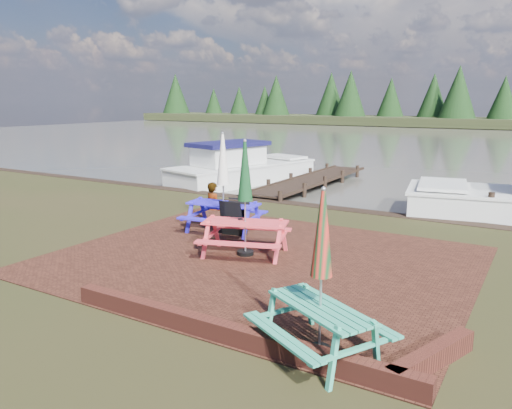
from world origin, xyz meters
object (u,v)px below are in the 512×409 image
object	(u,v)px
picnic_table_red	(245,216)
jetty	(310,180)
picnic_table_blue	(223,198)
boat_jetty	(240,170)
chalkboard	(235,217)
picnic_table_teal	(321,298)
person	(213,183)

from	to	relation	value
picnic_table_red	jetty	bearing A→B (deg)	88.49
picnic_table_blue	jetty	size ratio (longest dim) A/B	0.29
picnic_table_red	boat_jetty	world-z (taller)	picnic_table_red
picnic_table_red	chalkboard	xyz separation A→B (m)	(-1.16, 1.32, -0.43)
picnic_table_teal	jetty	xyz separation A→B (m)	(-6.34, 13.48, -0.72)
picnic_table_red	jetty	world-z (taller)	picnic_table_red
picnic_table_teal	picnic_table_blue	distance (m)	6.88
picnic_table_red	chalkboard	distance (m)	1.81
picnic_table_teal	chalkboard	distance (m)	6.47
boat_jetty	picnic_table_teal	bearing A→B (deg)	-38.46
person	picnic_table_blue	bearing A→B (deg)	153.14
picnic_table_blue	person	world-z (taller)	picnic_table_blue
picnic_table_blue	boat_jetty	distance (m)	9.28
picnic_table_teal	picnic_table_red	world-z (taller)	picnic_table_red
picnic_table_blue	boat_jetty	size ratio (longest dim) A/B	0.35
boat_jetty	picnic_table_blue	bearing A→B (deg)	-45.25
chalkboard	picnic_table_teal	bearing A→B (deg)	-56.82
picnic_table_red	jetty	xyz separation A→B (m)	(-3.02, 10.14, -0.82)
boat_jetty	person	size ratio (longest dim) A/B	4.25
chalkboard	jetty	distance (m)	9.02
picnic_table_blue	chalkboard	size ratio (longest dim) A/B	2.77
picnic_table_blue	jetty	xyz separation A→B (m)	(-1.42, 8.68, -0.82)
picnic_table_red	jetty	distance (m)	10.61
picnic_table_red	boat_jetty	xyz separation A→B (m)	(-6.21, 9.50, -0.50)
picnic_table_red	person	bearing A→B (deg)	115.97
picnic_table_teal	jetty	bearing A→B (deg)	144.07
picnic_table_teal	jetty	world-z (taller)	picnic_table_teal
picnic_table_blue	jetty	bearing A→B (deg)	90.82
jetty	boat_jetty	distance (m)	3.26
picnic_table_red	person	distance (m)	5.01
picnic_table_teal	chalkboard	world-z (taller)	picnic_table_teal
picnic_table_red	person	size ratio (longest dim) A/B	1.48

